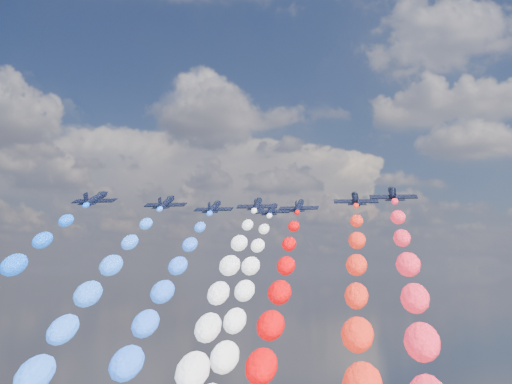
# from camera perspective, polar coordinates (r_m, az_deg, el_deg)

# --- Properties ---
(jet_0) EXTENTS (9.34, 12.22, 6.39)m
(jet_0) POSITION_cam_1_polar(r_m,az_deg,el_deg) (133.51, -13.59, -0.58)
(jet_0) COLOR black
(jet_1) EXTENTS (8.90, 11.90, 6.39)m
(jet_1) POSITION_cam_1_polar(r_m,az_deg,el_deg) (138.80, -7.71, -0.94)
(jet_1) COLOR black
(jet_2) EXTENTS (9.09, 12.04, 6.39)m
(jet_2) POSITION_cam_1_polar(r_m,az_deg,el_deg) (147.82, -3.62, -1.34)
(jet_2) COLOR black
(jet_3) EXTENTS (8.90, 11.90, 6.39)m
(jet_3) POSITION_cam_1_polar(r_m,az_deg,el_deg) (140.96, 0.12, -1.09)
(jet_3) COLOR black
(jet_4) EXTENTS (9.21, 12.12, 6.39)m
(jet_4) POSITION_cam_1_polar(r_m,az_deg,el_deg) (153.39, 1.37, -1.55)
(jet_4) COLOR black
(jet_5) EXTENTS (9.35, 12.22, 6.39)m
(jet_5) POSITION_cam_1_polar(r_m,az_deg,el_deg) (145.10, 3.70, -1.23)
(jet_5) COLOR black
(jet_6) EXTENTS (9.30, 12.19, 6.39)m
(jet_6) POSITION_cam_1_polar(r_m,az_deg,el_deg) (132.01, 8.56, -0.63)
(jet_6) COLOR black
(jet_7) EXTENTS (8.94, 11.93, 6.39)m
(jet_7) POSITION_cam_1_polar(r_m,az_deg,el_deg) (125.18, 11.68, -0.23)
(jet_7) COLOR black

